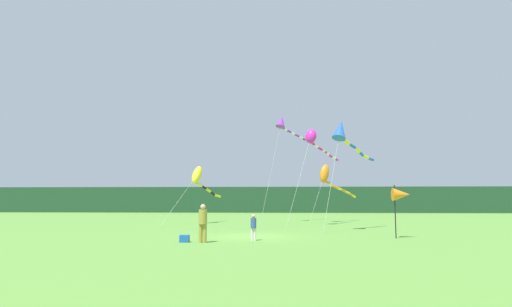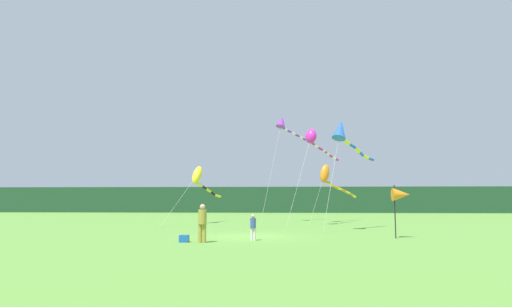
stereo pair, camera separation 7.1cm
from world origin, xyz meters
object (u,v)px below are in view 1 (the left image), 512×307
at_px(kite_blue, 343,133).
at_px(kite_orange, 328,177).
at_px(kite_purple, 283,124).
at_px(cooler_box, 185,239).
at_px(person_adult, 203,221).
at_px(person_child, 253,226).
at_px(banner_flag_pole, 401,195).
at_px(kite_yellow, 199,178).
at_px(kite_magenta, 314,140).

height_order(kite_blue, kite_orange, kite_blue).
xyz_separation_m(kite_purple, kite_blue, (3.88, -10.79, -2.60)).
relative_size(cooler_box, kite_purple, 0.04).
bearing_deg(person_adult, person_child, 27.16).
relative_size(person_child, cooler_box, 3.06).
distance_m(banner_flag_pole, kite_yellow, 19.01).
bearing_deg(banner_flag_pole, kite_yellow, 135.19).
bearing_deg(cooler_box, person_adult, -12.74).
height_order(person_child, kite_purple, kite_purple).
relative_size(person_adult, kite_yellow, 0.20).
distance_m(kite_purple, kite_orange, 6.34).
height_order(person_child, cooler_box, person_child).
bearing_deg(kite_magenta, kite_purple, 114.03).
distance_m(person_child, banner_flag_pole, 8.05).
xyz_separation_m(banner_flag_pole, kite_yellow, (-13.44, 13.35, 1.66)).
bearing_deg(kite_purple, person_adult, -101.70).
xyz_separation_m(kite_magenta, kite_purple, (-2.38, 5.34, 2.27)).
bearing_deg(kite_purple, kite_blue, -70.22).
distance_m(person_adult, kite_blue, 12.55).
relative_size(person_child, kite_blue, 0.17).
bearing_deg(person_child, kite_purple, 84.81).
bearing_deg(kite_magenta, cooler_box, -118.26).
relative_size(person_adult, cooler_box, 4.29).
bearing_deg(kite_magenta, person_adult, -114.86).
height_order(kite_magenta, kite_orange, kite_magenta).
height_order(cooler_box, kite_blue, kite_blue).
relative_size(kite_yellow, kite_orange, 1.50).
bearing_deg(person_adult, kite_purple, 78.30).
bearing_deg(kite_yellow, person_adult, -78.14).
height_order(person_adult, cooler_box, person_adult).
distance_m(cooler_box, banner_flag_pole, 11.45).
bearing_deg(banner_flag_pole, kite_blue, 112.77).
height_order(kite_magenta, kite_purple, kite_purple).
bearing_deg(kite_orange, kite_magenta, -107.08).
xyz_separation_m(kite_purple, kite_orange, (3.98, -0.14, -4.94)).
distance_m(banner_flag_pole, kite_magenta, 12.21).
height_order(person_child, kite_yellow, kite_yellow).
bearing_deg(person_child, kite_yellow, 110.81).
bearing_deg(kite_yellow, banner_flag_pole, -44.81).
xyz_separation_m(person_adult, cooler_box, (-0.90, 0.20, -0.84)).
xyz_separation_m(person_adult, kite_magenta, (6.31, 13.62, 5.77)).
height_order(cooler_box, kite_orange, kite_orange).
bearing_deg(person_child, kite_magenta, 72.18).
bearing_deg(kite_magenta, kite_blue, -74.61).
relative_size(person_adult, kite_magenta, 0.23).
distance_m(person_adult, kite_magenta, 16.09).
bearing_deg(kite_orange, cooler_box, -115.32).
height_order(person_adult, kite_blue, kite_blue).
relative_size(banner_flag_pole, kite_yellow, 0.31).
height_order(person_adult, kite_orange, kite_orange).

